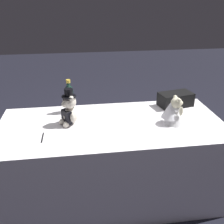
{
  "coord_description": "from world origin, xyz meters",
  "views": [
    {
      "loc": [
        0.25,
        1.8,
        1.65
      ],
      "look_at": [
        0.0,
        0.0,
        0.8
      ],
      "focal_mm": 41.63,
      "sensor_mm": 36.0,
      "label": 1
    }
  ],
  "objects_px": {
    "teddy_bear_groom": "(69,110)",
    "signing_pen": "(42,138)",
    "teddy_bear_bride": "(174,112)",
    "champagne_bottle": "(69,99)",
    "gift_case_black": "(176,99)"
  },
  "relations": [
    {
      "from": "teddy_bear_groom",
      "to": "signing_pen",
      "type": "distance_m",
      "value": 0.3
    },
    {
      "from": "teddy_bear_bride",
      "to": "champagne_bottle",
      "type": "xyz_separation_m",
      "value": [
        0.8,
        -0.32,
        0.03
      ]
    },
    {
      "from": "gift_case_black",
      "to": "champagne_bottle",
      "type": "bearing_deg",
      "value": 0.16
    },
    {
      "from": "teddy_bear_bride",
      "to": "signing_pen",
      "type": "relative_size",
      "value": 1.59
    },
    {
      "from": "teddy_bear_bride",
      "to": "gift_case_black",
      "type": "height_order",
      "value": "teddy_bear_bride"
    },
    {
      "from": "teddy_bear_groom",
      "to": "teddy_bear_bride",
      "type": "relative_size",
      "value": 1.32
    },
    {
      "from": "teddy_bear_groom",
      "to": "signing_pen",
      "type": "bearing_deg",
      "value": 46.03
    },
    {
      "from": "teddy_bear_bride",
      "to": "signing_pen",
      "type": "height_order",
      "value": "teddy_bear_bride"
    },
    {
      "from": "champagne_bottle",
      "to": "teddy_bear_groom",
      "type": "bearing_deg",
      "value": 89.51
    },
    {
      "from": "gift_case_black",
      "to": "signing_pen",
      "type": "bearing_deg",
      "value": 20.78
    },
    {
      "from": "teddy_bear_groom",
      "to": "champagne_bottle",
      "type": "xyz_separation_m",
      "value": [
        -0.0,
        -0.23,
        0.0
      ]
    },
    {
      "from": "teddy_bear_bride",
      "to": "signing_pen",
      "type": "bearing_deg",
      "value": 5.95
    },
    {
      "from": "teddy_bear_groom",
      "to": "teddy_bear_bride",
      "type": "xyz_separation_m",
      "value": [
        -0.81,
        0.09,
        -0.02
      ]
    },
    {
      "from": "signing_pen",
      "to": "gift_case_black",
      "type": "bearing_deg",
      "value": -159.22
    },
    {
      "from": "teddy_bear_groom",
      "to": "champagne_bottle",
      "type": "bearing_deg",
      "value": -90.49
    }
  ]
}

